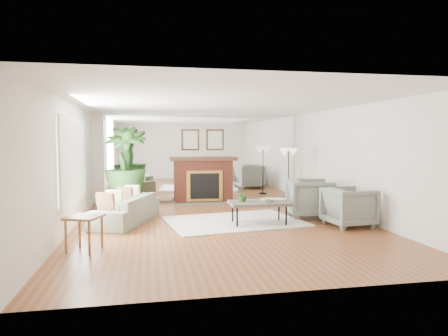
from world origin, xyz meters
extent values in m
plane|color=brown|center=(0.00, 0.00, 0.00)|extent=(7.00, 7.00, 0.00)
cube|color=white|center=(-2.99, 0.00, 1.25)|extent=(0.02, 7.00, 2.50)
cube|color=white|center=(2.99, 0.00, 1.25)|extent=(0.02, 7.00, 2.50)
cube|color=white|center=(0.00, 3.49, 1.25)|extent=(6.00, 0.02, 2.50)
cube|color=silver|center=(0.00, 3.47, 1.25)|extent=(5.40, 0.04, 2.40)
cube|color=#B2E09E|center=(-2.96, 0.40, 1.35)|extent=(0.04, 2.40, 1.50)
cube|color=maroon|center=(0.00, 3.28, 0.60)|extent=(1.60, 0.40, 1.20)
cube|color=gold|center=(0.00, 3.07, 0.48)|extent=(1.00, 0.04, 0.85)
cube|color=black|center=(0.00, 3.05, 0.48)|extent=(0.80, 0.04, 0.70)
cube|color=#5B5348|center=(0.00, 2.93, 0.01)|extent=(1.70, 0.55, 0.03)
cube|color=#412814|center=(0.00, 3.26, 1.22)|extent=(1.85, 0.46, 0.10)
cube|color=#302013|center=(-0.35, 3.43, 1.75)|extent=(0.50, 0.04, 0.60)
cube|color=#302013|center=(0.35, 3.43, 1.75)|extent=(0.50, 0.04, 0.60)
cube|color=white|center=(0.27, 0.44, 0.01)|extent=(3.02, 2.38, 0.03)
cube|color=#5B5348|center=(0.71, 0.09, 0.45)|extent=(1.23, 0.74, 0.06)
cylinder|color=black|center=(0.20, -0.15, 0.21)|extent=(0.04, 0.04, 0.42)
cylinder|color=black|center=(1.20, -0.18, 0.21)|extent=(0.04, 0.04, 0.42)
cylinder|color=black|center=(0.21, 0.35, 0.21)|extent=(0.04, 0.04, 0.42)
cylinder|color=black|center=(1.22, 0.32, 0.21)|extent=(0.04, 0.04, 0.42)
imported|color=gray|center=(-1.99, 0.72, 0.29)|extent=(1.42, 2.14, 0.58)
imported|color=slate|center=(2.07, 0.66, 0.44)|extent=(1.10, 1.08, 0.87)
imported|color=slate|center=(2.45, -0.40, 0.40)|extent=(0.96, 0.93, 0.80)
cube|color=olive|center=(-2.51, -1.29, 0.54)|extent=(0.64, 0.64, 0.04)
cylinder|color=olive|center=(-2.77, -1.40, 0.26)|extent=(0.04, 0.04, 0.53)
cylinder|color=olive|center=(-2.40, -1.55, 0.26)|extent=(0.04, 0.04, 0.53)
cylinder|color=olive|center=(-2.63, -1.04, 0.26)|extent=(0.04, 0.04, 0.53)
cylinder|color=olive|center=(-2.26, -1.18, 0.26)|extent=(0.04, 0.04, 0.53)
cylinder|color=black|center=(-2.07, 2.23, 0.22)|extent=(0.60, 0.60, 0.43)
imported|color=#2D561F|center=(-2.07, 2.23, 1.19)|extent=(1.06, 1.06, 1.78)
cylinder|color=black|center=(2.12, 2.26, 0.02)|extent=(0.26, 0.26, 0.04)
cylinder|color=black|center=(2.12, 2.26, 0.74)|extent=(0.03, 0.03, 1.48)
cone|color=beige|center=(2.01, 2.26, 1.43)|extent=(0.28, 0.28, 0.20)
cone|color=beige|center=(2.23, 2.26, 1.43)|extent=(0.28, 0.28, 0.20)
imported|color=#2D561F|center=(0.39, 0.14, 0.63)|extent=(0.33, 0.30, 0.30)
imported|color=olive|center=(0.86, 0.01, 0.52)|extent=(0.34, 0.34, 0.07)
imported|color=olive|center=(1.10, 0.25, 0.49)|extent=(0.24, 0.31, 0.02)
camera|label=1|loc=(-1.51, -7.75, 1.74)|focal=32.00mm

